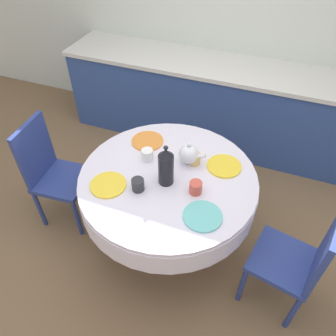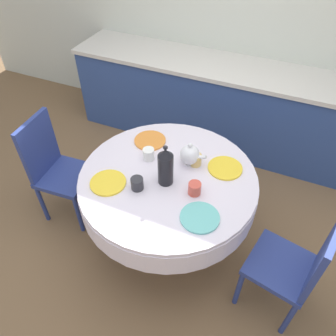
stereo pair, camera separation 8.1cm
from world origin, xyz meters
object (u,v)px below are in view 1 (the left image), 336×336
Objects in this scene: chair_left at (299,259)px; chair_right at (52,170)px; coffee_carafe at (166,167)px; teapot at (189,154)px.

chair_right is at bearing 98.02° from chair_left.
coffee_carafe reaches higher than chair_right.
chair_left is 1.00m from teapot.
chair_left is at bearing -8.73° from coffee_carafe.
chair_left is 4.82× the size of teapot.
chair_left is 1.03m from coffee_carafe.
chair_left is at bearing -23.79° from teapot.
coffee_carafe reaches higher than teapot.
coffee_carafe is at bearing -109.42° from teapot.
chair_left is 2.99× the size of coffee_carafe.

